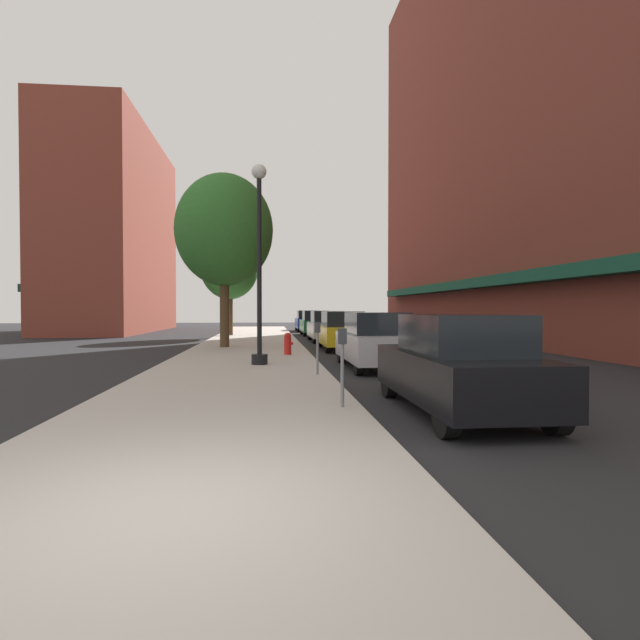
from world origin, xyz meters
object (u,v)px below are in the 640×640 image
(parking_meter_far, at_px, (317,341))
(car_green, at_px, (315,323))
(tree_mid, at_px, (229,266))
(car_silver, at_px, (376,341))
(fire_hydrant, at_px, (288,343))
(car_white, at_px, (327,327))
(car_blue, at_px, (307,321))
(parking_meter_near, at_px, (342,357))
(tree_near, at_px, (224,230))
(lamppost, at_px, (259,260))
(car_black, at_px, (459,365))
(car_yellow, at_px, (342,331))

(parking_meter_far, relative_size, car_green, 0.30)
(tree_mid, height_order, car_silver, tree_mid)
(fire_hydrant, distance_m, car_green, 15.92)
(car_white, relative_size, car_blue, 1.00)
(tree_mid, bearing_deg, car_silver, -72.47)
(parking_meter_near, relative_size, parking_meter_far, 1.00)
(tree_mid, bearing_deg, car_blue, 55.49)
(car_white, bearing_deg, tree_near, -133.96)
(tree_mid, distance_m, car_white, 8.42)
(car_silver, bearing_deg, car_white, 91.36)
(fire_hydrant, bearing_deg, car_white, 74.70)
(parking_meter_far, height_order, car_white, car_white)
(parking_meter_near, distance_m, car_silver, 6.68)
(fire_hydrant, relative_size, car_blue, 0.18)
(parking_meter_far, bearing_deg, tree_mid, 100.33)
(car_white, bearing_deg, lamppost, -104.78)
(car_black, bearing_deg, parking_meter_near, 174.94)
(car_black, xyz_separation_m, car_blue, (0.00, 32.25, 0.00))
(car_blue, bearing_deg, car_white, -88.88)
(fire_hydrant, distance_m, car_black, 10.32)
(car_black, xyz_separation_m, car_silver, (0.00, 6.55, 0.00))
(tree_near, bearing_deg, car_white, 45.05)
(tree_mid, relative_size, car_silver, 1.51)
(parking_meter_far, distance_m, car_black, 4.76)
(tree_near, bearing_deg, tree_mid, 92.97)
(car_silver, height_order, car_green, same)
(fire_hydrant, bearing_deg, parking_meter_far, -84.83)
(parking_meter_far, height_order, car_green, car_green)
(car_silver, xyz_separation_m, car_white, (0.00, 12.47, 0.00))
(parking_meter_near, relative_size, car_green, 0.30)
(lamppost, xyz_separation_m, car_black, (3.42, -6.89, -2.39))
(parking_meter_near, height_order, car_white, car_white)
(parking_meter_near, relative_size, car_black, 0.30)
(car_black, bearing_deg, car_green, 89.67)
(tree_mid, bearing_deg, tree_near, -87.03)
(car_blue, bearing_deg, tree_mid, -123.39)
(tree_near, height_order, car_yellow, tree_near)
(tree_near, relative_size, car_blue, 1.73)
(parking_meter_far, bearing_deg, car_green, 84.79)
(parking_meter_far, height_order, car_silver, car_silver)
(fire_hydrant, height_order, car_black, car_black)
(car_green, bearing_deg, car_white, -89.71)
(lamppost, relative_size, tree_near, 0.79)
(car_blue, bearing_deg, car_silver, -88.88)
(car_silver, bearing_deg, parking_meter_near, -105.62)
(tree_near, bearing_deg, car_silver, -55.88)
(car_blue, bearing_deg, car_green, -88.88)
(tree_mid, bearing_deg, car_white, -42.76)
(fire_hydrant, height_order, car_blue, car_blue)
(lamppost, relative_size, parking_meter_near, 4.50)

